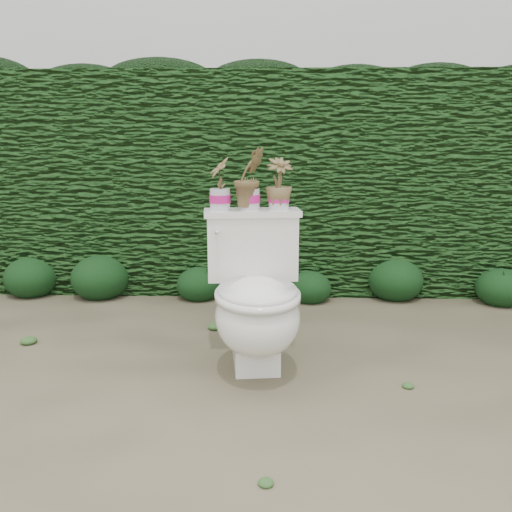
{
  "coord_description": "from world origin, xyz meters",
  "views": [
    {
      "loc": [
        0.14,
        -2.7,
        1.14
      ],
      "look_at": [
        0.06,
        0.0,
        0.55
      ],
      "focal_mm": 38.0,
      "sensor_mm": 36.0,
      "label": 1
    }
  ],
  "objects_px": {
    "toilet": "(256,300)",
    "potted_plant_left": "(220,185)",
    "potted_plant_center": "(250,180)",
    "potted_plant_right": "(279,185)"
  },
  "relations": [
    {
      "from": "potted_plant_left",
      "to": "potted_plant_center",
      "type": "bearing_deg",
      "value": 77.49
    },
    {
      "from": "potted_plant_center",
      "to": "potted_plant_right",
      "type": "xyz_separation_m",
      "value": [
        0.15,
        0.02,
        -0.03
      ]
    },
    {
      "from": "potted_plant_left",
      "to": "potted_plant_center",
      "type": "height_order",
      "value": "potted_plant_center"
    },
    {
      "from": "toilet",
      "to": "potted_plant_right",
      "type": "distance_m",
      "value": 0.61
    },
    {
      "from": "potted_plant_center",
      "to": "potted_plant_right",
      "type": "bearing_deg",
      "value": -25.35
    },
    {
      "from": "potted_plant_left",
      "to": "toilet",
      "type": "bearing_deg",
      "value": 22.23
    },
    {
      "from": "potted_plant_center",
      "to": "potted_plant_right",
      "type": "height_order",
      "value": "potted_plant_center"
    },
    {
      "from": "toilet",
      "to": "potted_plant_left",
      "type": "xyz_separation_m",
      "value": [
        -0.19,
        0.22,
        0.55
      ]
    },
    {
      "from": "potted_plant_right",
      "to": "potted_plant_center",
      "type": "bearing_deg",
      "value": 170.14
    },
    {
      "from": "potted_plant_left",
      "to": "potted_plant_right",
      "type": "height_order",
      "value": "potted_plant_left"
    }
  ]
}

